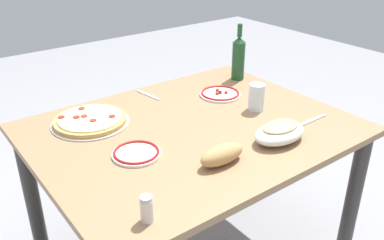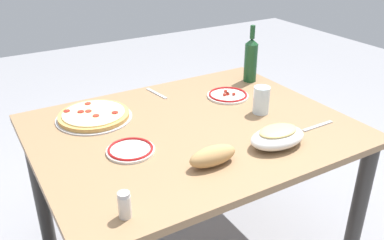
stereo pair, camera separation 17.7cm
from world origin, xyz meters
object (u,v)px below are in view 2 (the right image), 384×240
at_px(pepperoni_pizza, 94,116).
at_px(spice_shaker, 125,205).
at_px(wine_bottle, 251,59).
at_px(dining_table, 192,147).
at_px(bread_loaf, 213,156).
at_px(water_glass, 261,100).
at_px(baked_pasta_dish, 278,136).
at_px(side_plate_near, 131,150).
at_px(side_plate_far, 228,95).

relative_size(pepperoni_pizza, spice_shaker, 3.89).
bearing_deg(wine_bottle, dining_table, 29.61).
xyz_separation_m(pepperoni_pizza, bread_loaf, (-0.25, 0.59, 0.02)).
bearing_deg(dining_table, spice_shaker, 40.90).
height_order(dining_table, wine_bottle, wine_bottle).
xyz_separation_m(wine_bottle, spice_shaker, (1.03, 0.73, -0.08)).
bearing_deg(wine_bottle, spice_shaker, 35.23).
relative_size(dining_table, pepperoni_pizza, 3.91).
distance_m(water_glass, bread_loaf, 0.51).
xyz_separation_m(baked_pasta_dish, bread_loaf, (0.30, -0.01, -0.00)).
bearing_deg(pepperoni_pizza, dining_table, 139.47).
distance_m(bread_loaf, spice_shaker, 0.40).
bearing_deg(side_plate_near, pepperoni_pizza, -85.90).
xyz_separation_m(dining_table, side_plate_near, (0.31, 0.07, 0.11)).
height_order(pepperoni_pizza, baked_pasta_dish, baked_pasta_dish).
bearing_deg(pepperoni_pizza, side_plate_far, 171.39).
height_order(baked_pasta_dish, side_plate_near, baked_pasta_dish).
bearing_deg(water_glass, bread_loaf, 31.08).
distance_m(side_plate_near, spice_shaker, 0.39).
distance_m(dining_table, wine_bottle, 0.68).
bearing_deg(side_plate_far, side_plate_near, 21.89).
relative_size(dining_table, wine_bottle, 4.32).
distance_m(dining_table, side_plate_near, 0.34).
height_order(wine_bottle, spice_shaker, wine_bottle).
bearing_deg(dining_table, side_plate_far, -149.45).
relative_size(wine_bottle, bread_loaf, 1.61).
xyz_separation_m(bread_loaf, spice_shaker, (0.39, 0.11, 0.01)).
bearing_deg(side_plate_far, wine_bottle, -151.70).
bearing_deg(dining_table, pepperoni_pizza, -40.53).
xyz_separation_m(dining_table, wine_bottle, (-0.55, -0.32, 0.23)).
xyz_separation_m(side_plate_far, spice_shaker, (0.80, 0.60, 0.03)).
relative_size(baked_pasta_dish, water_glass, 1.91).
xyz_separation_m(water_glass, side_plate_near, (0.66, 0.02, -0.05)).
height_order(water_glass, spice_shaker, water_glass).
height_order(baked_pasta_dish, spice_shaker, spice_shaker).
distance_m(pepperoni_pizza, wine_bottle, 0.90).
bearing_deg(dining_table, side_plate_near, 11.79).
relative_size(pepperoni_pizza, baked_pasta_dish, 1.41).
distance_m(wine_bottle, side_plate_far, 0.29).
height_order(dining_table, spice_shaker, spice_shaker).
distance_m(baked_pasta_dish, side_plate_near, 0.57).
relative_size(baked_pasta_dish, wine_bottle, 0.78).
xyz_separation_m(wine_bottle, side_plate_far, (0.23, 0.13, -0.12)).
height_order(pepperoni_pizza, spice_shaker, spice_shaker).
xyz_separation_m(pepperoni_pizza, water_glass, (-0.68, 0.33, 0.05)).
distance_m(water_glass, spice_shaker, 0.90).
xyz_separation_m(pepperoni_pizza, baked_pasta_dish, (-0.54, 0.60, 0.03)).
bearing_deg(side_plate_near, baked_pasta_dish, 154.37).
distance_m(baked_pasta_dish, wine_bottle, 0.72).
bearing_deg(wine_bottle, side_plate_near, 23.68).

